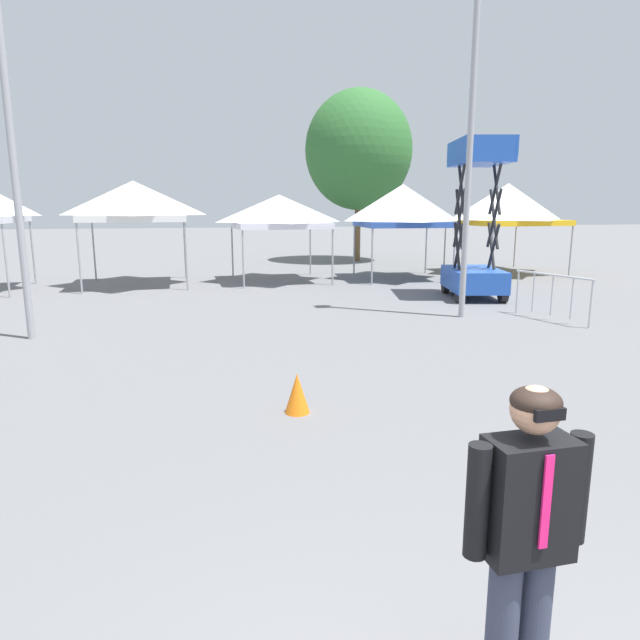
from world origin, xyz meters
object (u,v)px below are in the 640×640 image
object	(u,v)px
canopy_tent_behind_right	(279,211)
scissor_lift	(475,252)
person_foreground	(525,533)
light_pole_opposite_side	(5,87)
tree_behind_tents_right	(359,150)
canopy_tent_center	(134,201)
traffic_cone_lot_center	(297,393)
crowd_barrier_near_person	(553,288)
canopy_tent_far_right	(508,204)
light_pole_near_lift	(474,72)
canopy_tent_behind_center	(403,206)

from	to	relation	value
canopy_tent_behind_right	scissor_lift	size ratio (longest dim) A/B	0.75
person_foreground	light_pole_opposite_side	world-z (taller)	light_pole_opposite_side
person_foreground	tree_behind_tents_right	xyz separation A→B (m)	(5.98, 23.79, 4.10)
light_pole_opposite_side	canopy_tent_center	bearing A→B (deg)	79.96
light_pole_opposite_side	traffic_cone_lot_center	xyz separation A→B (m)	(4.47, -5.15, -4.47)
canopy_tent_center	tree_behind_tents_right	world-z (taller)	tree_behind_tents_right
canopy_tent_behind_right	light_pole_opposite_side	xyz separation A→B (m)	(-6.11, -7.66, 2.31)
crowd_barrier_near_person	canopy_tent_far_right	bearing A→B (deg)	66.13
canopy_tent_behind_right	tree_behind_tents_right	xyz separation A→B (m)	(4.68, 6.47, 2.72)
canopy_tent_behind_right	person_foreground	xyz separation A→B (m)	(-1.30, -17.32, -1.38)
person_foreground	crowd_barrier_near_person	distance (m)	11.13
light_pole_near_lift	traffic_cone_lot_center	size ratio (longest dim) A/B	18.85
light_pole_opposite_side	tree_behind_tents_right	xyz separation A→B (m)	(10.79, 14.14, 0.41)
person_foreground	crowd_barrier_near_person	xyz separation A→B (m)	(6.41, 9.10, -0.28)
canopy_tent_far_right	light_pole_opposite_side	distance (m)	17.32
scissor_lift	traffic_cone_lot_center	bearing A→B (deg)	-129.34
canopy_tent_center	crowd_barrier_near_person	xyz separation A→B (m)	(9.88, -8.16, -2.00)
canopy_tent_far_right	light_pole_near_lift	xyz separation A→B (m)	(-5.71, -7.97, 2.81)
light_pole_near_lift	traffic_cone_lot_center	world-z (taller)	light_pole_near_lift
tree_behind_tents_right	traffic_cone_lot_center	distance (m)	20.88
canopy_tent_behind_right	traffic_cone_lot_center	world-z (taller)	canopy_tent_behind_right
scissor_lift	person_foreground	bearing A→B (deg)	-116.42
light_pole_near_lift	light_pole_opposite_side	world-z (taller)	light_pole_near_lift
canopy_tent_behind_center	crowd_barrier_near_person	bearing A→B (deg)	-84.87
canopy_tent_behind_center	tree_behind_tents_right	distance (m)	7.20
canopy_tent_behind_right	canopy_tent_far_right	xyz separation A→B (m)	(8.99, 0.55, 0.25)
canopy_tent_center	canopy_tent_far_right	xyz separation A→B (m)	(13.76, 0.61, -0.08)
scissor_lift	canopy_tent_far_right	bearing A→B (deg)	52.79
canopy_tent_center	person_foreground	world-z (taller)	canopy_tent_center
person_foreground	traffic_cone_lot_center	xyz separation A→B (m)	(-0.34, 4.50, -0.77)
person_foreground	canopy_tent_behind_right	bearing A→B (deg)	85.70
tree_behind_tents_right	traffic_cone_lot_center	bearing A→B (deg)	-108.13
traffic_cone_lot_center	crowd_barrier_near_person	bearing A→B (deg)	34.25
person_foreground	crowd_barrier_near_person	size ratio (longest dim) A/B	0.88
scissor_lift	crowd_barrier_near_person	size ratio (longest dim) A/B	2.17
person_foreground	light_pole_opposite_side	bearing A→B (deg)	116.48
canopy_tent_behind_center	tree_behind_tents_right	xyz separation A→B (m)	(0.28, 6.74, 2.52)
person_foreground	light_pole_opposite_side	distance (m)	11.40
scissor_lift	person_foreground	distance (m)	13.94
person_foreground	light_pole_near_lift	world-z (taller)	light_pole_near_lift
scissor_lift	person_foreground	xyz separation A→B (m)	(-6.20, -12.48, -0.27)
canopy_tent_behind_center	scissor_lift	size ratio (longest dim) A/B	0.77
person_foreground	traffic_cone_lot_center	world-z (taller)	person_foreground
canopy_tent_behind_center	person_foreground	bearing A→B (deg)	-108.47
canopy_tent_far_right	person_foreground	world-z (taller)	canopy_tent_far_right
canopy_tent_behind_center	traffic_cone_lot_center	bearing A→B (deg)	-115.67
canopy_tent_behind_center	light_pole_near_lift	world-z (taller)	light_pole_near_lift
canopy_tent_center	traffic_cone_lot_center	xyz separation A→B (m)	(3.13, -12.76, -2.49)
light_pole_near_lift	crowd_barrier_near_person	world-z (taller)	light_pole_near_lift
canopy_tent_behind_center	person_foreground	world-z (taller)	canopy_tent_behind_center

